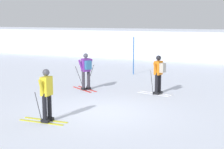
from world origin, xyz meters
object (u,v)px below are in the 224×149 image
(skier_yellow, at_px, (46,94))
(skier_purple, at_px, (86,70))
(trail_marker_pole, at_px, (134,56))
(skier_orange, at_px, (159,73))

(skier_yellow, bearing_deg, skier_purple, 104.87)
(trail_marker_pole, bearing_deg, skier_purple, -93.46)
(skier_purple, xyz_separation_m, trail_marker_pole, (0.32, 5.21, 0.16))
(skier_yellow, distance_m, trail_marker_pole, 10.16)
(skier_yellow, bearing_deg, trail_marker_pole, 95.57)
(skier_purple, bearing_deg, skier_orange, 8.77)
(skier_purple, relative_size, trail_marker_pole, 0.77)
(skier_orange, xyz_separation_m, trail_marker_pole, (-2.99, 4.70, 0.16))
(skier_purple, xyz_separation_m, skier_orange, (3.31, 0.51, 0.00))
(skier_yellow, xyz_separation_m, skier_orange, (2.01, 5.41, 0.04))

